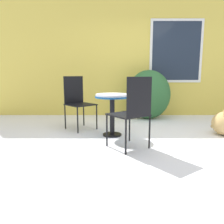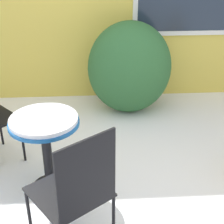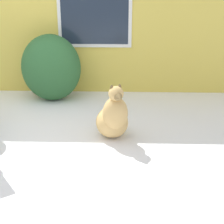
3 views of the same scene
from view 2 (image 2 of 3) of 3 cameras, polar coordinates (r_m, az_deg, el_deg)
ground_plane at (r=3.05m, az=0.71°, el=-14.53°), size 16.00×16.00×0.00m
shrub_left at (r=4.24m, az=2.93°, el=7.32°), size 1.03×0.75×1.15m
patio_table at (r=2.90m, az=-11.07°, el=-3.50°), size 0.58×0.58×0.72m
patio_chair_far_side at (r=2.31m, az=-6.01°, el=-12.75°), size 0.66×0.66×1.01m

